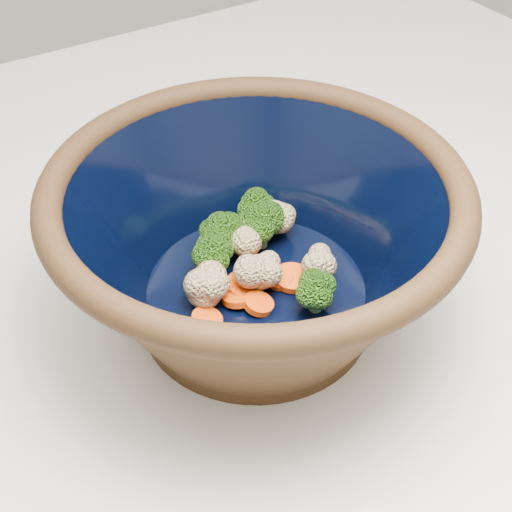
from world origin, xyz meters
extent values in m
cylinder|color=black|center=(-0.08, 0.00, 0.91)|extent=(0.20, 0.20, 0.01)
torus|color=black|center=(-0.08, 0.00, 1.04)|extent=(0.34, 0.34, 0.02)
cylinder|color=black|center=(-0.08, 0.00, 0.93)|extent=(0.19, 0.19, 0.00)
cylinder|color=#608442|center=(-0.05, -0.05, 0.94)|extent=(0.01, 0.01, 0.02)
ellipsoid|color=#3A6D14|center=(-0.05, -0.05, 0.96)|extent=(0.03, 0.03, 0.03)
cylinder|color=#608442|center=(-0.10, 0.03, 0.94)|extent=(0.01, 0.01, 0.02)
ellipsoid|color=#3A6D14|center=(-0.10, 0.03, 0.96)|extent=(0.04, 0.04, 0.03)
cylinder|color=#608442|center=(-0.04, 0.07, 0.94)|extent=(0.01, 0.01, 0.02)
ellipsoid|color=#3A6D14|center=(-0.04, 0.07, 0.96)|extent=(0.04, 0.04, 0.03)
cylinder|color=#608442|center=(-0.09, 0.05, 0.94)|extent=(0.01, 0.01, 0.02)
ellipsoid|color=#3A6D14|center=(-0.09, 0.05, 0.96)|extent=(0.04, 0.04, 0.03)
cylinder|color=#608442|center=(-0.05, 0.04, 0.94)|extent=(0.01, 0.01, 0.02)
ellipsoid|color=#3A6D14|center=(-0.05, 0.04, 0.97)|extent=(0.04, 0.04, 0.03)
sphere|color=beige|center=(-0.03, -0.02, 0.95)|extent=(0.03, 0.03, 0.03)
sphere|color=beige|center=(-0.13, 0.00, 0.95)|extent=(0.03, 0.03, 0.03)
sphere|color=beige|center=(-0.08, 0.00, 0.95)|extent=(0.03, 0.03, 0.03)
sphere|color=beige|center=(-0.12, 0.01, 0.95)|extent=(0.03, 0.03, 0.03)
sphere|color=beige|center=(-0.11, 0.02, 0.95)|extent=(0.03, 0.03, 0.03)
sphere|color=beige|center=(-0.03, 0.05, 0.95)|extent=(0.03, 0.03, 0.03)
sphere|color=beige|center=(-0.08, 0.00, 0.95)|extent=(0.03, 0.03, 0.03)
sphere|color=beige|center=(-0.07, 0.04, 0.95)|extent=(0.03, 0.03, 0.03)
cylinder|color=#EF400A|center=(-0.09, -0.03, 0.94)|extent=(0.03, 0.03, 0.01)
cylinder|color=#EF400A|center=(-0.06, -0.01, 0.94)|extent=(0.02, 0.02, 0.01)
cylinder|color=#EF400A|center=(-0.05, -0.01, 0.94)|extent=(0.03, 0.03, 0.01)
cylinder|color=#EF400A|center=(-0.10, -0.01, 0.94)|extent=(0.03, 0.03, 0.01)
cylinder|color=#EF400A|center=(-0.14, -0.02, 0.94)|extent=(0.03, 0.03, 0.01)
cylinder|color=#EF400A|center=(-0.09, 0.00, 0.94)|extent=(0.03, 0.03, 0.01)
cylinder|color=#EF400A|center=(-0.12, 0.02, 0.94)|extent=(0.03, 0.03, 0.01)
cylinder|color=#EF400A|center=(-0.07, 0.01, 0.94)|extent=(0.02, 0.02, 0.01)
camera|label=1|loc=(-0.32, -0.38, 1.36)|focal=50.00mm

